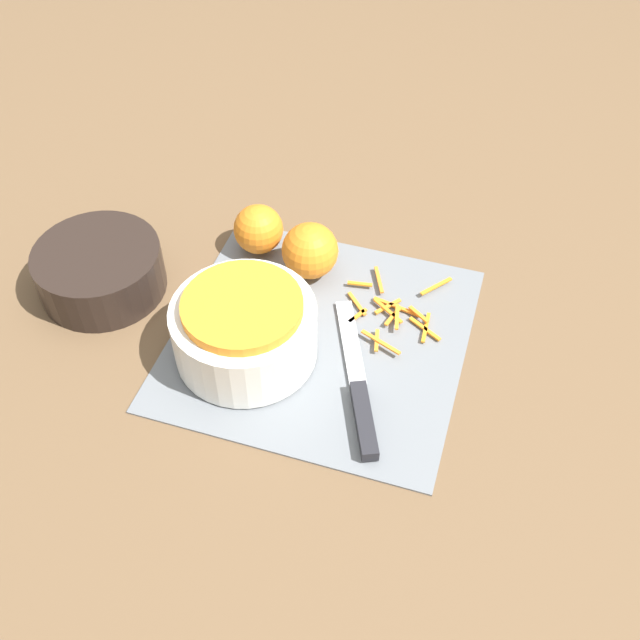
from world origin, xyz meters
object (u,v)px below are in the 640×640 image
object	(u,v)px
knife	(361,402)
orange_left	(310,251)
orange_right	(258,229)
bowl_dark	(99,271)
bowl_speckled	(244,328)

from	to	relation	value
knife	orange_left	world-z (taller)	orange_left
knife	orange_right	distance (m)	0.32
knife	orange_right	xyz separation A→B (m)	(0.23, 0.22, 0.03)
bowl_dark	knife	bearing A→B (deg)	-102.86
bowl_dark	orange_right	distance (m)	0.23
knife	orange_left	distance (m)	0.25
bowl_speckled	bowl_dark	bearing A→B (deg)	77.48
bowl_dark	orange_left	bearing A→B (deg)	-67.02
bowl_dark	orange_left	world-z (taller)	orange_left
orange_right	bowl_dark	bearing A→B (deg)	127.38
bowl_dark	orange_left	xyz separation A→B (m)	(0.11, -0.27, 0.01)
bowl_dark	orange_left	size ratio (longest dim) A/B	2.18
bowl_dark	knife	size ratio (longest dim) A/B	0.74
orange_right	bowl_speckled	bearing A→B (deg)	-164.37
orange_left	orange_right	size ratio (longest dim) A/B	1.11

